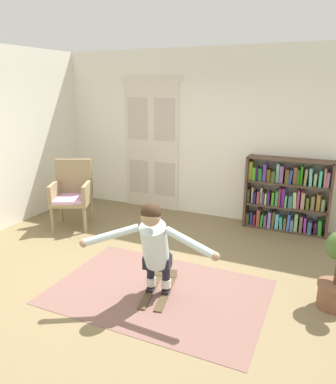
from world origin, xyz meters
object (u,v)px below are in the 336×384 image
Objects in this scene: person_skier at (154,244)px; bookshelf at (286,197)px; wicker_chair at (72,192)px; skis_pair at (159,289)px.

bookshelf is at bearing 69.65° from person_skier.
person_skier is at bearing -110.35° from bookshelf.
bookshelf is at bearing 21.25° from wicker_chair.
skis_pair is at bearing -29.77° from wicker_chair.
skis_pair is (2.21, -1.27, -0.56)m from wicker_chair.
wicker_chair is 0.77× the size of person_skier.
person_skier is at bearing -78.56° from skis_pair.
person_skier is (2.25, -1.45, 0.09)m from wicker_chair.
skis_pair is 0.60× the size of person_skier.
wicker_chair is at bearing 150.23° from skis_pair.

